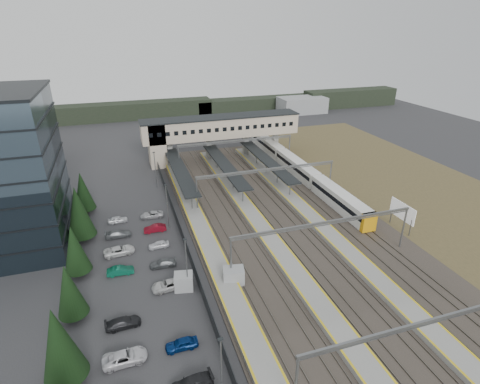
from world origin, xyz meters
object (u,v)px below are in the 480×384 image
object	(u,v)px
relay_cabin_far	(184,282)
footbridge	(211,130)
relay_cabin_near	(234,276)
train	(297,168)
billboard	(402,212)

from	to	relation	value
relay_cabin_far	footbridge	size ratio (longest dim) A/B	0.07
relay_cabin_near	relay_cabin_far	world-z (taller)	relay_cabin_near
relay_cabin_near	train	xyz separation A→B (m)	(25.78, 33.44, 0.73)
relay_cabin_near	billboard	xyz separation A→B (m)	(31.69, 5.29, 2.13)
relay_cabin_far	train	world-z (taller)	train
relay_cabin_far	train	distance (m)	45.87
relay_cabin_near	relay_cabin_far	bearing A→B (deg)	171.24
relay_cabin_near	footbridge	world-z (taller)	footbridge
relay_cabin_far	train	xyz separation A→B (m)	(32.46, 32.41, 0.79)
footbridge	billboard	xyz separation A→B (m)	(22.21, -45.12, -4.61)
relay_cabin_near	billboard	distance (m)	32.20
train	billboard	world-z (taller)	billboard
relay_cabin_far	footbridge	bearing A→B (deg)	71.88
billboard	train	bearing A→B (deg)	101.86
relay_cabin_near	billboard	world-z (taller)	billboard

